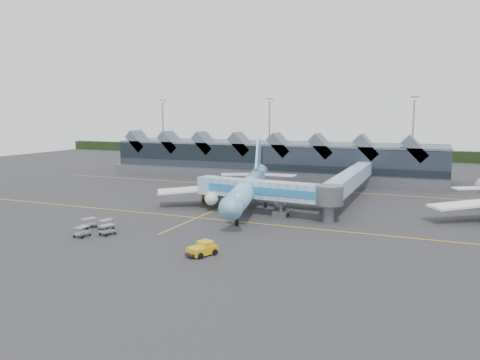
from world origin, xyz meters
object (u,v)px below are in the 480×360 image
at_px(main_airliner, 249,186).
at_px(fuel_truck, 213,191).
at_px(jet_bridge, 275,192).
at_px(pushback_tug, 202,249).

distance_m(main_airliner, fuel_truck, 10.90).
distance_m(main_airliner, jet_bridge, 9.34).
xyz_separation_m(main_airliner, fuel_truck, (-9.72, 4.48, -2.08)).
height_order(jet_bridge, pushback_tug, jet_bridge).
bearing_deg(fuel_truck, pushback_tug, -77.74).
bearing_deg(jet_bridge, fuel_truck, 154.03).
height_order(main_airliner, jet_bridge, main_airliner).
relative_size(jet_bridge, pushback_tug, 6.27).
distance_m(jet_bridge, fuel_truck, 19.99).
distance_m(jet_bridge, pushback_tug, 24.80).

